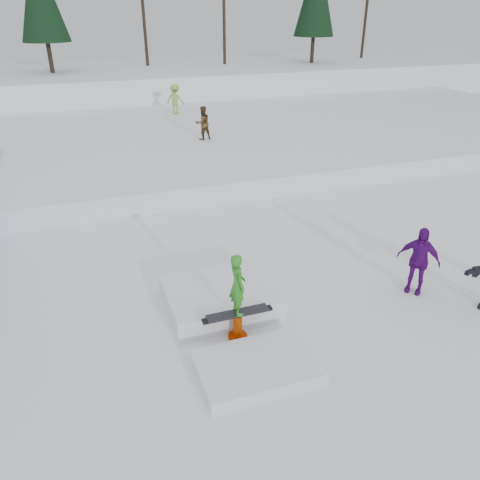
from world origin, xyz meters
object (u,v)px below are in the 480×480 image
object	(u,v)px
walker_ygreen	(175,99)
spectator_purple	(418,260)
jib_rail_feature	(229,312)
walker_olive	(203,123)

from	to	relation	value
walker_ygreen	spectator_purple	size ratio (longest dim) A/B	0.95
spectator_purple	jib_rail_feature	distance (m)	5.00
walker_ygreen	walker_olive	bearing A→B (deg)	126.38
walker_olive	walker_ygreen	bearing A→B (deg)	-101.30
walker_olive	jib_rail_feature	distance (m)	13.81
spectator_purple	jib_rail_feature	size ratio (longest dim) A/B	0.41
walker_olive	walker_ygreen	world-z (taller)	walker_ygreen
walker_ygreen	spectator_purple	bearing A→B (deg)	131.91
walker_ygreen	jib_rail_feature	bearing A→B (deg)	117.62
jib_rail_feature	walker_olive	bearing A→B (deg)	76.84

